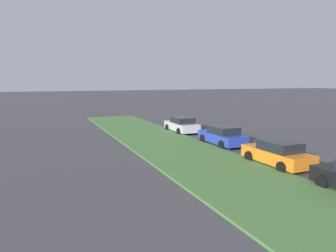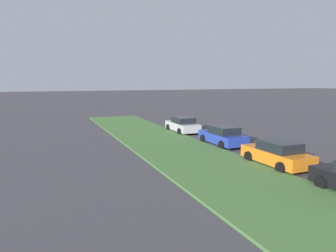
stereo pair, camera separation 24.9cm
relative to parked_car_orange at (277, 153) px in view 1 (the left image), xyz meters
The scene contains 4 objects.
grass_median 4.55m from the parked_car_orange, 125.15° to the left, with size 60.00×6.00×0.12m, color #477238.
parked_car_orange is the anchor object (origin of this frame).
parked_car_blue 6.21m from the parked_car_orange, ahead, with size 4.33×2.07×1.47m.
parked_car_silver 12.75m from the parked_car_orange, ahead, with size 4.30×2.03×1.47m.
Camera 1 is at (-1.21, 16.94, 4.89)m, focal length 33.50 mm.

